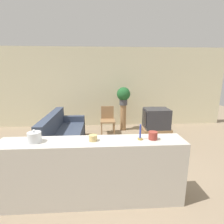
{
  "coord_description": "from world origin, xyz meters",
  "views": [
    {
      "loc": [
        0.14,
        -2.68,
        1.9
      ],
      "look_at": [
        0.42,
        1.83,
        0.85
      ],
      "focal_mm": 28.0,
      "sensor_mm": 36.0,
      "label": 1
    }
  ],
  "objects_px": {
    "television": "(156,118)",
    "wooden_chair": "(108,119)",
    "couch": "(63,137)",
    "potted_plant": "(124,95)",
    "decorative_bowl": "(34,137)"
  },
  "relations": [
    {
      "from": "couch",
      "to": "decorative_bowl",
      "type": "height_order",
      "value": "decorative_bowl"
    },
    {
      "from": "couch",
      "to": "potted_plant",
      "type": "distance_m",
      "value": 2.32
    },
    {
      "from": "television",
      "to": "decorative_bowl",
      "type": "relative_size",
      "value": 3.59
    },
    {
      "from": "wooden_chair",
      "to": "decorative_bowl",
      "type": "bearing_deg",
      "value": -110.61
    },
    {
      "from": "television",
      "to": "wooden_chair",
      "type": "xyz_separation_m",
      "value": [
        -1.28,
        0.77,
        -0.2
      ]
    },
    {
      "from": "decorative_bowl",
      "to": "wooden_chair",
      "type": "bearing_deg",
      "value": 69.39
    },
    {
      "from": "couch",
      "to": "wooden_chair",
      "type": "bearing_deg",
      "value": 42.66
    },
    {
      "from": "couch",
      "to": "decorative_bowl",
      "type": "distance_m",
      "value": 2.01
    },
    {
      "from": "couch",
      "to": "potted_plant",
      "type": "relative_size",
      "value": 3.39
    },
    {
      "from": "couch",
      "to": "decorative_bowl",
      "type": "bearing_deg",
      "value": -88.55
    },
    {
      "from": "wooden_chair",
      "to": "potted_plant",
      "type": "relative_size",
      "value": 1.48
    },
    {
      "from": "television",
      "to": "wooden_chair",
      "type": "height_order",
      "value": "television"
    },
    {
      "from": "television",
      "to": "wooden_chair",
      "type": "distance_m",
      "value": 1.51
    },
    {
      "from": "wooden_chair",
      "to": "television",
      "type": "bearing_deg",
      "value": -31.06
    },
    {
      "from": "potted_plant",
      "to": "television",
      "type": "bearing_deg",
      "value": -54.58
    }
  ]
}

